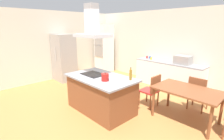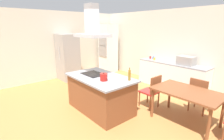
{
  "view_description": "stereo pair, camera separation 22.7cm",
  "coord_description": "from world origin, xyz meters",
  "views": [
    {
      "loc": [
        3.08,
        -2.55,
        2.11
      ],
      "look_at": [
        -0.01,
        0.4,
        1.0
      ],
      "focal_mm": 27.07,
      "sensor_mm": 36.0,
      "label": 1
    },
    {
      "loc": [
        3.23,
        -2.38,
        2.11
      ],
      "look_at": [
        -0.01,
        0.4,
        1.0
      ],
      "focal_mm": 27.07,
      "sensor_mm": 36.0,
      "label": 2
    }
  ],
  "objects": [
    {
      "name": "ground",
      "position": [
        0.0,
        1.5,
        0.0
      ],
      "size": [
        16.0,
        16.0,
        0.0
      ],
      "primitive_type": "plane",
      "color": "#AD753D"
    },
    {
      "name": "range_hood",
      "position": [
        -0.29,
        0.0,
        2.1
      ],
      "size": [
        0.9,
        0.55,
        0.78
      ],
      "color": "#ADADB2"
    },
    {
      "name": "coffee_mug_blue",
      "position": [
        -0.54,
        2.94,
        0.95
      ],
      "size": [
        0.08,
        0.08,
        0.09
      ],
      "primitive_type": "cylinder",
      "color": "#2D56B2",
      "rests_on": "back_counter"
    },
    {
      "name": "wall_oven_stack",
      "position": [
        -2.9,
        2.65,
        1.1
      ],
      "size": [
        0.7,
        0.66,
        2.2
      ],
      "color": "white",
      "rests_on": "ground"
    },
    {
      "name": "refrigerator",
      "position": [
        -2.98,
        0.62,
        0.91
      ],
      "size": [
        0.8,
        0.73,
        1.82
      ],
      "color": "#9E9993",
      "rests_on": "ground"
    },
    {
      "name": "back_counter",
      "position": [
        0.29,
        2.88,
        0.45
      ],
      "size": [
        2.4,
        0.62,
        0.9
      ],
      "color": "white",
      "rests_on": "ground"
    },
    {
      "name": "tea_kettle",
      "position": [
        0.31,
        -0.12,
        0.98
      ],
      "size": [
        0.22,
        0.17,
        0.19
      ],
      "color": "#B21E19",
      "rests_on": "kitchen_island"
    },
    {
      "name": "coffee_mug_yellow",
      "position": [
        -0.41,
        2.8,
        0.95
      ],
      "size": [
        0.08,
        0.08,
        0.09
      ],
      "primitive_type": "cylinder",
      "color": "gold",
      "rests_on": "back_counter"
    },
    {
      "name": "wall_left",
      "position": [
        -3.45,
        1.0,
        1.35
      ],
      "size": [
        0.1,
        8.8,
        2.7
      ],
      "primitive_type": "cube",
      "color": "beige",
      "rests_on": "ground"
    },
    {
      "name": "chair_at_left_end",
      "position": [
        0.78,
        1.1,
        0.51
      ],
      "size": [
        0.42,
        0.42,
        0.89
      ],
      "color": "red",
      "rests_on": "ground"
    },
    {
      "name": "wall_back",
      "position": [
        0.0,
        3.25,
        1.35
      ],
      "size": [
        7.2,
        0.1,
        2.7
      ],
      "primitive_type": "cube",
      "color": "beige",
      "rests_on": "ground"
    },
    {
      "name": "chair_facing_back_wall",
      "position": [
        1.7,
        1.77,
        0.51
      ],
      "size": [
        0.42,
        0.42,
        0.89
      ],
      "color": "red",
      "rests_on": "ground"
    },
    {
      "name": "olive_oil_bottle",
      "position": [
        0.68,
        0.34,
        1.03
      ],
      "size": [
        0.06,
        0.06,
        0.3
      ],
      "color": "olive",
      "rests_on": "kitchen_island"
    },
    {
      "name": "cooktop",
      "position": [
        -0.29,
        0.0,
        0.91
      ],
      "size": [
        0.6,
        0.44,
        0.01
      ],
      "primitive_type": "cube",
      "color": "black",
      "rests_on": "kitchen_island"
    },
    {
      "name": "kitchen_island",
      "position": [
        0.0,
        0.0,
        0.45
      ],
      "size": [
        1.77,
        1.05,
        0.9
      ],
      "color": "brown",
      "rests_on": "ground"
    },
    {
      "name": "countertop_microwave",
      "position": [
        0.76,
        2.88,
        1.04
      ],
      "size": [
        0.5,
        0.38,
        0.28
      ],
      "primitive_type": "cube",
      "color": "#9E9993",
      "rests_on": "back_counter"
    },
    {
      "name": "coffee_mug_red",
      "position": [
        -0.67,
        2.92,
        0.95
      ],
      "size": [
        0.08,
        0.08,
        0.09
      ],
      "primitive_type": "cylinder",
      "color": "red",
      "rests_on": "back_counter"
    },
    {
      "name": "dining_table",
      "position": [
        1.7,
        1.1,
        0.67
      ],
      "size": [
        1.4,
        0.9,
        0.75
      ],
      "color": "brown",
      "rests_on": "ground"
    }
  ]
}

